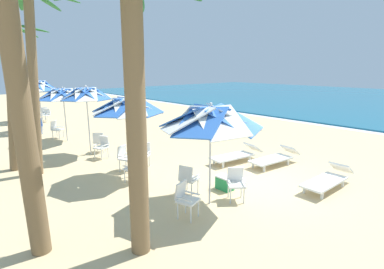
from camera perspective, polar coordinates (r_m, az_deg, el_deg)
The scene contains 29 objects.
ground_plane at distance 9.31m, azimuth 12.01°, elevation -9.07°, with size 80.00×80.00×0.00m, color #D3B784.
surf_foam at distance 18.65m, azimuth 31.60°, elevation 0.38°, with size 80.00×0.70×0.01m, color white.
beach_umbrella_0 at distance 7.09m, azimuth 3.67°, elevation 3.11°, with size 2.56×2.56×2.63m.
plastic_chair_0 at distance 8.07m, azimuth -0.80°, elevation -8.48°, with size 0.55×0.58×0.87m.
plastic_chair_1 at distance 7.90m, azimuth 8.58°, elevation -9.13°, with size 0.63×0.63×0.87m.
plastic_chair_2 at distance 6.94m, azimuth -1.28°, elevation -12.22°, with size 0.58×0.56×0.87m.
beach_umbrella_1 at distance 9.16m, azimuth -12.50°, elevation 5.37°, with size 2.24×2.24×2.63m.
plastic_chair_3 at distance 9.08m, azimuth -11.21°, elevation -6.26°, with size 0.58×0.55×0.87m.
plastic_chair_4 at distance 10.18m, azimuth -12.96°, elevation -4.22°, with size 0.60×0.58×0.87m.
plastic_chair_5 at distance 10.44m, azimuth -9.47°, elevation -3.63°, with size 0.63×0.63×0.87m.
beach_umbrella_2 at distance 12.13m, azimuth -19.99°, elevation 7.36°, with size 2.01×2.01×2.79m.
plastic_chair_6 at distance 12.62m, azimuth -17.69°, elevation -1.18°, with size 0.63×0.63×0.87m.
plastic_chair_7 at distance 11.81m, azimuth -17.16°, elevation -2.10°, with size 0.57×0.59×0.87m.
beach_umbrella_3 at distance 14.92m, azimuth -23.92°, elevation 7.18°, with size 2.35×2.35×2.59m.
plastic_chair_8 at distance 15.96m, azimuth -25.01°, elevation 1.08°, with size 0.63×0.63×0.87m.
beach_umbrella_4 at distance 18.11m, azimuth -27.89°, elevation 8.32°, with size 2.00×2.00×2.86m.
plastic_chair_9 at distance 17.39m, azimuth -28.00°, elevation 1.67°, with size 0.53×0.56×0.87m.
plastic_chair_10 at distance 18.02m, azimuth -30.10°, elevation 1.78°, with size 0.56×0.53×0.87m.
beach_umbrella_5 at distance 21.60m, azimuth -29.15°, elevation 8.58°, with size 2.15×2.15×2.78m.
plastic_chair_11 at distance 21.11m, azimuth -26.62°, elevation 3.56°, with size 0.61×0.63×0.87m.
plastic_chair_12 at distance 21.80m, azimuth -26.99°, elevation 3.78°, with size 0.63×0.63×0.87m.
sun_lounger_0 at distance 9.45m, azimuth 25.04°, elevation -7.89°, with size 0.69×2.16×0.62m.
sun_lounger_1 at distance 10.94m, azimuth 15.91°, elevation -4.38°, with size 0.88×2.21×0.62m.
sun_lounger_2 at distance 10.99m, azimuth 8.66°, elevation -3.93°, with size 0.93×2.21×0.62m.
palm_tree_0 at distance 11.37m, azimuth -32.08°, elevation 8.53°, with size 2.72×2.88×4.90m.
palm_tree_2 at distance 10.53m, azimuth -28.89°, elevation 12.58°, with size 3.24×2.99×5.85m.
palm_tree_3 at distance 5.73m, azimuth -31.11°, elevation 10.13°, with size 2.62×2.97×5.73m.
palm_tree_4 at distance 5.14m, azimuth -11.09°, elevation 6.14°, with size 2.92×2.57×4.94m.
cooler_box at distance 8.58m, azimuth 6.44°, elevation -9.35°, with size 0.50×0.34×0.40m.
Camera 1 is at (4.99, -7.06, 3.45)m, focal length 27.28 mm.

